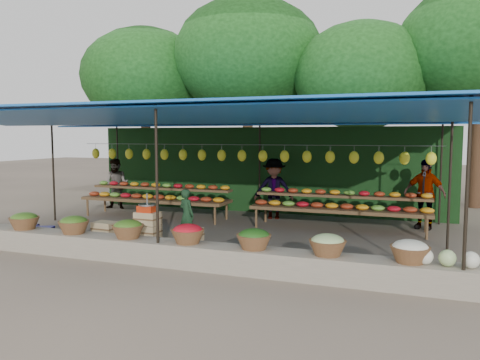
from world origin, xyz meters
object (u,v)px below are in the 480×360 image
(vendor_seated, at_px, (187,215))
(blue_crate_back, at_px, (25,232))
(weighing_scale, at_px, (147,208))
(blue_crate_front, at_px, (39,235))
(crate_counter, at_px, (147,235))

(vendor_seated, bearing_deg, blue_crate_back, 40.63)
(weighing_scale, distance_m, blue_crate_back, 3.21)
(vendor_seated, xyz_separation_m, blue_crate_back, (-3.44, -1.02, -0.41))
(weighing_scale, relative_size, blue_crate_front, 0.67)
(crate_counter, distance_m, vendor_seated, 1.15)
(blue_crate_front, bearing_deg, weighing_scale, -17.78)
(weighing_scale, relative_size, blue_crate_back, 0.74)
(weighing_scale, distance_m, blue_crate_front, 2.63)
(crate_counter, height_order, vendor_seated, vendor_seated)
(crate_counter, xyz_separation_m, blue_crate_back, (-3.10, 0.05, -0.16))
(vendor_seated, xyz_separation_m, blue_crate_front, (-2.85, -1.24, -0.40))
(blue_crate_back, bearing_deg, vendor_seated, -2.12)
(crate_counter, height_order, blue_crate_front, crate_counter)
(vendor_seated, distance_m, blue_crate_back, 3.61)
(blue_crate_front, bearing_deg, crate_counter, -17.75)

